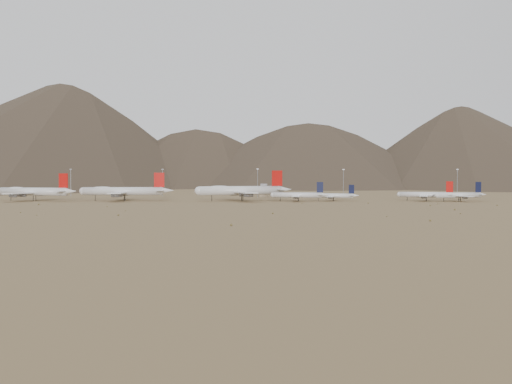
{
  "coord_description": "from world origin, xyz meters",
  "views": [
    {
      "loc": [
        41.54,
        -401.58,
        20.15
      ],
      "look_at": [
        25.98,
        30.0,
        7.11
      ],
      "focal_mm": 40.0,
      "sensor_mm": 36.0,
      "label": 1
    }
  ],
  "objects_px": {
    "widebody_east": "(241,190)",
    "narrowbody_a": "(299,195)",
    "widebody_centre": "(123,191)",
    "narrowbody_b": "(334,196)",
    "widebody_west": "(34,191)",
    "control_tower": "(264,191)"
  },
  "relations": [
    {
      "from": "widebody_east",
      "to": "narrowbody_a",
      "type": "bearing_deg",
      "value": -30.31
    },
    {
      "from": "widebody_east",
      "to": "control_tower",
      "type": "relative_size",
      "value": 6.25
    },
    {
      "from": "narrowbody_a",
      "to": "control_tower",
      "type": "relative_size",
      "value": 3.72
    },
    {
      "from": "widebody_east",
      "to": "narrowbody_a",
      "type": "relative_size",
      "value": 1.68
    },
    {
      "from": "widebody_centre",
      "to": "control_tower",
      "type": "bearing_deg",
      "value": 33.5
    },
    {
      "from": "widebody_centre",
      "to": "narrowbody_b",
      "type": "height_order",
      "value": "widebody_centre"
    },
    {
      "from": "narrowbody_b",
      "to": "control_tower",
      "type": "bearing_deg",
      "value": 137.6
    },
    {
      "from": "narrowbody_a",
      "to": "narrowbody_b",
      "type": "height_order",
      "value": "narrowbody_a"
    },
    {
      "from": "widebody_west",
      "to": "narrowbody_b",
      "type": "bearing_deg",
      "value": 16.82
    },
    {
      "from": "widebody_east",
      "to": "control_tower",
      "type": "bearing_deg",
      "value": 57.47
    },
    {
      "from": "widebody_centre",
      "to": "control_tower",
      "type": "relative_size",
      "value": 6.12
    },
    {
      "from": "widebody_east",
      "to": "control_tower",
      "type": "height_order",
      "value": "widebody_east"
    },
    {
      "from": "narrowbody_b",
      "to": "widebody_centre",
      "type": "bearing_deg",
      "value": -166.31
    },
    {
      "from": "widebody_west",
      "to": "narrowbody_b",
      "type": "xyz_separation_m",
      "value": [
        232.29,
        7.57,
        -3.23
      ]
    },
    {
      "from": "widebody_west",
      "to": "control_tower",
      "type": "xyz_separation_m",
      "value": [
        176.55,
        87.62,
        -1.99
      ]
    },
    {
      "from": "widebody_east",
      "to": "widebody_centre",
      "type": "bearing_deg",
      "value": 159.06
    },
    {
      "from": "widebody_west",
      "to": "narrowbody_a",
      "type": "relative_size",
      "value": 1.56
    },
    {
      "from": "narrowbody_b",
      "to": "widebody_west",
      "type": "bearing_deg",
      "value": -165.38
    },
    {
      "from": "widebody_centre",
      "to": "widebody_east",
      "type": "height_order",
      "value": "widebody_east"
    },
    {
      "from": "widebody_centre",
      "to": "widebody_east",
      "type": "distance_m",
      "value": 91.75
    },
    {
      "from": "widebody_centre",
      "to": "narrowbody_b",
      "type": "distance_m",
      "value": 163.46
    },
    {
      "from": "widebody_centre",
      "to": "narrowbody_b",
      "type": "bearing_deg",
      "value": -3.1
    }
  ]
}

